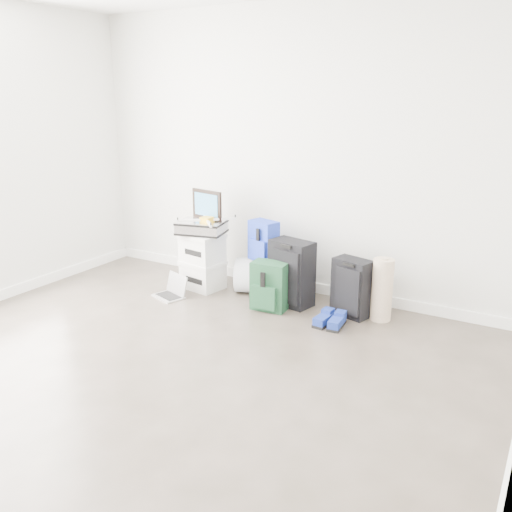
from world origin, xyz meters
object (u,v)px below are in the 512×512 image
Objects in this scene: briefcase at (202,227)px; duffel_bag at (265,276)px; laptop at (172,291)px; boxes_stack at (203,261)px; carry_on at (351,288)px; large_suitcase at (291,273)px.

duffel_bag is (0.61, 0.19, -0.46)m from briefcase.
boxes_stack is at bearing 88.77° from laptop.
boxes_stack is at bearing 177.23° from duffel_bag.
large_suitcase is at bearing -161.35° from carry_on.
duffel_bag is 1.60× the size of laptop.
large_suitcase is 1.18× the size of carry_on.
briefcase reaches higher than carry_on.
duffel_bag is at bearing 4.18° from briefcase.
boxes_stack reaches higher than laptop.
briefcase reaches higher than large_suitcase.
laptop is (-1.67, -0.42, -0.21)m from carry_on.
briefcase is at bearing 88.77° from laptop.
boxes_stack is 0.97m from large_suitcase.
briefcase is 0.69m from laptop.
boxes_stack reaches higher than carry_on.
briefcase reaches higher than duffel_bag.
large_suitcase is at bearing -41.77° from duffel_bag.
laptop is at bearing -163.66° from duffel_bag.
boxes_stack is at bearing -164.71° from large_suitcase.
large_suitcase reaches higher than carry_on.
laptop is (-0.12, -0.35, -0.23)m from boxes_stack.
carry_on reaches higher than laptop.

